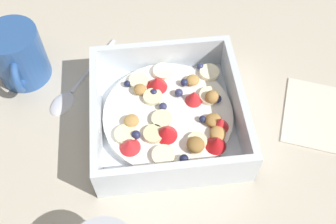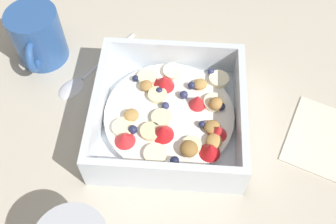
% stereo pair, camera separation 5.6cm
% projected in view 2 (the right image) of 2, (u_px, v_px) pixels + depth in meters
% --- Properties ---
extents(ground_plane, '(2.40, 2.40, 0.00)m').
position_uv_depth(ground_plane, '(181.00, 130.00, 0.58)').
color(ground_plane, beige).
extents(fruit_bowl, '(0.21, 0.21, 0.06)m').
position_uv_depth(fruit_bowl, '(169.00, 116.00, 0.57)').
color(fruit_bowl, white).
rests_on(fruit_bowl, ground).
extents(spoon, '(0.11, 0.15, 0.01)m').
position_uv_depth(spoon, '(82.00, 77.00, 0.63)').
color(spoon, silver).
rests_on(spoon, ground).
extents(coffee_mug, '(0.08, 0.11, 0.09)m').
position_uv_depth(coffee_mug, '(37.00, 37.00, 0.62)').
color(coffee_mug, '#2D5699').
rests_on(coffee_mug, ground).
extents(folded_napkin, '(0.16, 0.16, 0.01)m').
position_uv_depth(folded_napkin, '(330.00, 141.00, 0.56)').
color(folded_napkin, silver).
rests_on(folded_napkin, ground).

